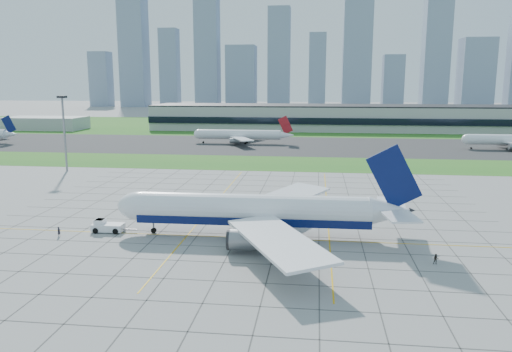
% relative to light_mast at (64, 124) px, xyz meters
% --- Properties ---
extents(ground, '(1400.00, 1400.00, 0.00)m').
position_rel_light_mast_xyz_m(ground, '(70.00, -65.00, -16.18)').
color(ground, '#989892').
rests_on(ground, ground).
extents(grass_median, '(700.00, 35.00, 0.04)m').
position_rel_light_mast_xyz_m(grass_median, '(70.00, 25.00, -16.16)').
color(grass_median, '#23651C').
rests_on(grass_median, ground).
extents(asphalt_taxiway, '(700.00, 75.00, 0.04)m').
position_rel_light_mast_xyz_m(asphalt_taxiway, '(70.00, 80.00, -16.15)').
color(asphalt_taxiway, '#383838').
rests_on(asphalt_taxiway, ground).
extents(grass_far, '(700.00, 145.00, 0.04)m').
position_rel_light_mast_xyz_m(grass_far, '(70.00, 190.00, -16.16)').
color(grass_far, '#23651C').
rests_on(grass_far, ground).
extents(apron_markings, '(120.00, 130.00, 0.03)m').
position_rel_light_mast_xyz_m(apron_markings, '(70.43, -53.91, -16.17)').
color(apron_markings, '#474744').
rests_on(apron_markings, ground).
extents(terminal, '(260.00, 43.00, 15.80)m').
position_rel_light_mast_xyz_m(terminal, '(110.00, 164.87, -8.29)').
color(terminal, '#B7B7B2').
rests_on(terminal, ground).
extents(service_block, '(50.00, 25.00, 8.00)m').
position_rel_light_mast_xyz_m(service_block, '(-90.00, 145.00, -12.18)').
color(service_block, '#B7B7B2').
rests_on(service_block, ground).
extents(light_mast, '(2.50, 2.50, 25.60)m').
position_rel_light_mast_xyz_m(light_mast, '(0.00, 0.00, 0.00)').
color(light_mast, gray).
rests_on(light_mast, ground).
extents(city_skyline, '(523.00, 32.40, 160.00)m').
position_rel_light_mast_xyz_m(city_skyline, '(61.29, 455.00, 42.91)').
color(city_skyline, '#7F91A6').
rests_on(city_skyline, ground).
extents(airliner, '(59.51, 60.32, 18.74)m').
position_rel_light_mast_xyz_m(airliner, '(73.47, -65.85, -11.06)').
color(airliner, white).
rests_on(airliner, ground).
extents(pushback_tug, '(9.20, 3.31, 2.56)m').
position_rel_light_mast_xyz_m(pushback_tug, '(43.03, -66.43, -15.05)').
color(pushback_tug, white).
rests_on(pushback_tug, ground).
extents(crew_near, '(0.70, 0.84, 1.96)m').
position_rel_light_mast_xyz_m(crew_near, '(35.01, -70.63, -15.20)').
color(crew_near, black).
rests_on(crew_near, ground).
extents(crew_far, '(0.94, 0.77, 1.77)m').
position_rel_light_mast_xyz_m(crew_far, '(105.41, -77.42, -15.29)').
color(crew_far, black).
rests_on(crew_far, ground).
extents(distant_jet_1, '(47.20, 42.66, 14.08)m').
position_rel_light_mast_xyz_m(distant_jet_1, '(47.49, 84.19, -11.69)').
color(distant_jet_1, white).
rests_on(distant_jet_1, ground).
extents(distant_jet_2, '(43.87, 42.66, 14.08)m').
position_rel_light_mast_xyz_m(distant_jet_2, '(172.79, 76.45, -11.69)').
color(distant_jet_2, white).
rests_on(distant_jet_2, ground).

